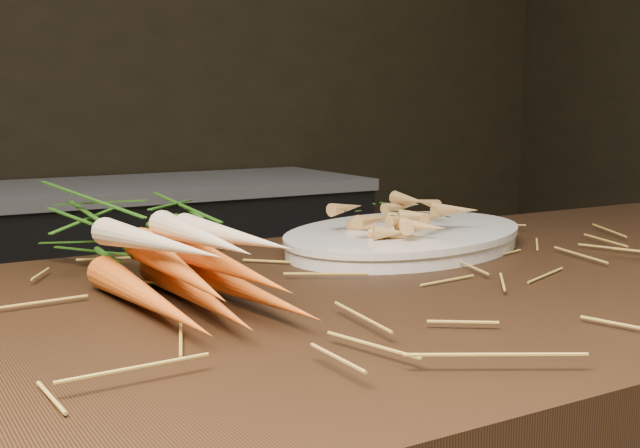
{
  "coord_description": "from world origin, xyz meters",
  "views": [
    {
      "loc": [
        -0.38,
        -0.41,
        1.1
      ],
      "look_at": [
        0.1,
        0.39,
        0.96
      ],
      "focal_mm": 45.0,
      "sensor_mm": 36.0,
      "label": 1
    }
  ],
  "objects": [
    {
      "name": "serving_fork",
      "position": [
        0.43,
        0.52,
        0.92
      ],
      "size": [
        0.05,
        0.15,
        0.0
      ],
      "primitive_type": "cube",
      "rotation": [
        0.0,
        0.0,
        0.25
      ],
      "color": "silver",
      "rests_on": "serving_platter"
    },
    {
      "name": "root_veg_bunch",
      "position": [
        -0.09,
        0.45,
        0.95
      ],
      "size": [
        0.18,
        0.53,
        0.1
      ],
      "rotation": [
        0.0,
        0.0,
        -0.04
      ],
      "color": "#C84C12",
      "rests_on": "main_counter"
    },
    {
      "name": "serving_platter",
      "position": [
        0.29,
        0.48,
        0.91
      ],
      "size": [
        0.48,
        0.4,
        0.02
      ],
      "primitive_type": null,
      "rotation": [
        0.0,
        0.0,
        0.37
      ],
      "color": "white",
      "rests_on": "main_counter"
    },
    {
      "name": "roasted_veg_heap",
      "position": [
        0.29,
        0.48,
        0.94
      ],
      "size": [
        0.24,
        0.21,
        0.05
      ],
      "primitive_type": null,
      "rotation": [
        0.0,
        0.0,
        0.37
      ],
      "color": "#B47D47",
      "rests_on": "serving_platter"
    },
    {
      "name": "back_counter",
      "position": [
        0.3,
        2.18,
        0.42
      ],
      "size": [
        1.82,
        0.62,
        0.84
      ],
      "color": "black",
      "rests_on": "ground"
    },
    {
      "name": "straw_bedding",
      "position": [
        0.0,
        0.3,
        0.91
      ],
      "size": [
        1.4,
        0.6,
        0.02
      ],
      "primitive_type": null,
      "color": "olive",
      "rests_on": "main_counter"
    }
  ]
}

